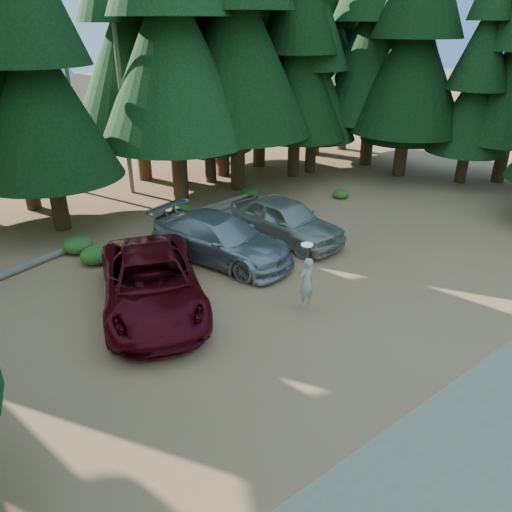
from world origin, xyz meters
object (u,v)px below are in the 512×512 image
object	(u,v)px
red_pickup	(152,283)
log_left	(25,267)
silver_minivan_right	(285,220)
log_mid	(200,214)
silver_minivan_center	(221,239)
frisbee_player	(306,282)
log_right	(211,207)

from	to	relation	value
red_pickup	log_left	bearing A→B (deg)	137.17
silver_minivan_right	red_pickup	bearing A→B (deg)	-174.98
log_mid	silver_minivan_center	bearing A→B (deg)	-116.39
silver_minivan_right	frisbee_player	size ratio (longest dim) A/B	2.50
silver_minivan_right	frisbee_player	world-z (taller)	frisbee_player
log_right	silver_minivan_center	bearing A→B (deg)	-127.35
silver_minivan_right	log_right	size ratio (longest dim) A/B	1.05
frisbee_player	silver_minivan_center	bearing A→B (deg)	-94.17
log_left	log_mid	bearing A→B (deg)	-12.63
silver_minivan_center	log_mid	bearing A→B (deg)	51.70
silver_minivan_right	frisbee_player	bearing A→B (deg)	-132.06
silver_minivan_center	log_left	size ratio (longest dim) A/B	1.56
log_left	log_right	distance (m)	8.94
silver_minivan_center	red_pickup	bearing A→B (deg)	-172.69
silver_minivan_center	frisbee_player	world-z (taller)	frisbee_player
log_left	log_mid	world-z (taller)	log_mid
silver_minivan_center	log_right	bearing A→B (deg)	44.55
silver_minivan_center	silver_minivan_right	xyz separation A→B (m)	(3.14, -0.10, 0.04)
red_pickup	silver_minivan_center	xyz separation A→B (m)	(3.72, 1.60, -0.04)
log_left	frisbee_player	bearing A→B (deg)	-71.33
frisbee_player	log_left	world-z (taller)	frisbee_player
silver_minivan_right	log_left	distance (m)	10.11
log_left	log_right	xyz separation A→B (m)	(8.88, 1.05, 0.02)
log_right	log_left	bearing A→B (deg)	178.83
log_mid	log_right	size ratio (longest dim) A/B	0.67
silver_minivan_right	log_left	world-z (taller)	silver_minivan_right
log_right	frisbee_player	bearing A→B (deg)	-114.10
frisbee_player	log_right	world-z (taller)	frisbee_player
silver_minivan_right	log_mid	xyz separation A→B (m)	(-1.35, 4.46, -0.75)
silver_minivan_center	frisbee_player	size ratio (longest dim) A/B	2.81
log_left	silver_minivan_center	bearing A→B (deg)	-48.23
frisbee_player	log_mid	xyz separation A→B (m)	(1.86, 9.09, -0.90)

